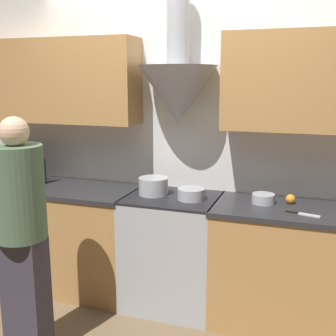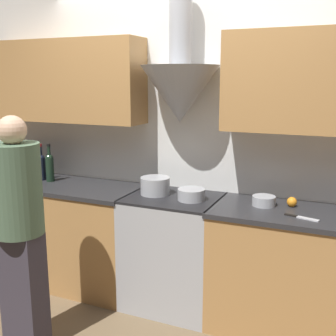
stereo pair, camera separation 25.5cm
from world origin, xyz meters
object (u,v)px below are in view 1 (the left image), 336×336
(stove_range, at_px, (172,251))
(wine_bottle_2, at_px, (7,166))
(wine_bottle_4, at_px, (24,168))
(wine_bottle_6, at_px, (42,168))
(orange_fruit, at_px, (290,199))
(wine_bottle_5, at_px, (32,168))
(person_foreground_left, at_px, (21,229))
(mixing_bowl, at_px, (191,194))
(stock_pot, at_px, (153,186))
(wine_bottle_3, at_px, (14,166))
(saucepan, at_px, (263,199))

(stove_range, height_order, wine_bottle_2, wine_bottle_2)
(wine_bottle_4, distance_m, wine_bottle_6, 0.19)
(stove_range, distance_m, orange_fruit, 1.02)
(stove_range, height_order, wine_bottle_5, wine_bottle_5)
(wine_bottle_6, distance_m, person_foreground_left, 1.09)
(mixing_bowl, bearing_deg, person_foreground_left, -134.32)
(person_foreground_left, bearing_deg, stock_pot, 59.66)
(wine_bottle_4, relative_size, person_foreground_left, 0.20)
(wine_bottle_5, bearing_deg, mixing_bowl, -2.69)
(wine_bottle_3, relative_size, person_foreground_left, 0.22)
(orange_fruit, bearing_deg, wine_bottle_3, -178.17)
(stock_pot, relative_size, mixing_bowl, 1.13)
(wine_bottle_2, bearing_deg, wine_bottle_4, -1.34)
(wine_bottle_3, bearing_deg, stock_pot, -0.57)
(wine_bottle_6, bearing_deg, wine_bottle_2, 177.28)
(wine_bottle_3, bearing_deg, wine_bottle_4, 8.90)
(wine_bottle_4, bearing_deg, orange_fruit, 1.52)
(wine_bottle_4, bearing_deg, wine_bottle_2, 178.66)
(wine_bottle_2, bearing_deg, wine_bottle_3, -12.16)
(orange_fruit, distance_m, saucepan, 0.20)
(wine_bottle_5, height_order, orange_fruit, wine_bottle_5)
(stock_pot, bearing_deg, wine_bottle_3, 179.43)
(mixing_bowl, bearing_deg, wine_bottle_4, 177.42)
(wine_bottle_2, xyz_separation_m, wine_bottle_6, (0.38, -0.02, 0.01))
(wine_bottle_3, relative_size, mixing_bowl, 1.65)
(saucepan, relative_size, person_foreground_left, 0.11)
(wine_bottle_4, distance_m, person_foreground_left, 1.20)
(saucepan, bearing_deg, person_foreground_left, -145.37)
(wine_bottle_5, distance_m, wine_bottle_6, 0.11)
(orange_fruit, bearing_deg, stock_pot, -175.10)
(wine_bottle_5, bearing_deg, stock_pot, -1.36)
(wine_bottle_4, relative_size, wine_bottle_6, 0.93)
(wine_bottle_3, xyz_separation_m, mixing_bowl, (1.67, -0.06, -0.10))
(wine_bottle_4, relative_size, saucepan, 1.89)
(stock_pot, height_order, orange_fruit, stock_pot)
(wine_bottle_3, height_order, wine_bottle_5, wine_bottle_3)
(stock_pot, relative_size, person_foreground_left, 0.15)
(stove_range, xyz_separation_m, wine_bottle_3, (-1.51, 0.03, 0.59))
(wine_bottle_3, xyz_separation_m, stock_pot, (1.35, -0.01, -0.07))
(stove_range, distance_m, wine_bottle_3, 1.62)
(wine_bottle_5, xyz_separation_m, mixing_bowl, (1.48, -0.07, -0.09))
(mixing_bowl, xyz_separation_m, person_foreground_left, (-0.87, -0.89, -0.08))
(wine_bottle_2, relative_size, orange_fruit, 4.57)
(orange_fruit, bearing_deg, wine_bottle_4, -178.48)
(stove_range, relative_size, wine_bottle_2, 2.81)
(orange_fruit, bearing_deg, wine_bottle_6, -177.96)
(saucepan, bearing_deg, mixing_bowl, -171.64)
(orange_fruit, xyz_separation_m, person_foreground_left, (-1.60, -1.02, -0.07))
(wine_bottle_4, distance_m, orange_fruit, 2.30)
(wine_bottle_2, distance_m, wine_bottle_6, 0.38)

